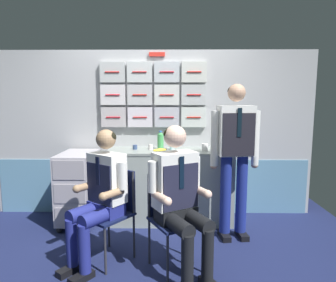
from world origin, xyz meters
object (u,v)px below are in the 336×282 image
Objects in this scene: service_trolley at (78,186)px; coffee_cup_spare at (151,147)px; folding_chair_left at (114,204)px; water_bottle_tall at (172,141)px; crew_member_standing at (235,148)px; folding_chair_right at (171,209)px; crew_member_right at (180,193)px; crew_member_left at (100,192)px; snack_banana at (160,150)px.

service_trolley is 1.00m from coffee_cup_spare.
water_bottle_tall reaches higher than folding_chair_left.
folding_chair_right is at bearing -141.32° from crew_member_standing.
crew_member_right is at bearing -23.31° from folding_chair_left.
crew_member_left is 0.66m from folding_chair_right.
crew_member_left is 5.13× the size of water_bottle_tall.
crew_member_right is 1.20m from water_bottle_tall.
crew_member_standing is at bearing 22.46° from crew_member_left.
service_trolley reaches higher than folding_chair_right.
crew_member_right is 20.61× the size of coffee_cup_spare.
service_trolley is 5.14× the size of snack_banana.
crew_member_standing reaches higher than folding_chair_right.
crew_member_standing is at bearing 38.68° from folding_chair_right.
crew_member_standing is (1.24, 0.42, 0.48)m from folding_chair_left.
folding_chair_right is (1.13, -0.89, 0.05)m from service_trolley.
service_trolley is at bearing 141.68° from folding_chair_right.
snack_banana is at bearing 98.66° from folding_chair_right.
folding_chair_right is 1.14m from water_bottle_tall.
water_bottle_tall is (1.14, 0.13, 0.54)m from service_trolley.
snack_banana is at bearing -136.71° from water_bottle_tall.
snack_banana is (0.51, 0.89, 0.23)m from crew_member_left.
crew_member_standing reaches higher than snack_banana.
crew_member_right is at bearing -61.05° from folding_chair_right.
crew_member_standing is (1.82, -0.34, 0.53)m from service_trolley.
folding_chair_left is at bearing -122.04° from water_bottle_tall.
snack_banana is (1.00, -0.01, 0.45)m from service_trolley.
crew_member_right is (1.21, -1.03, 0.25)m from service_trolley.
crew_member_left reaches higher than folding_chair_right.
folding_chair_right is 13.51× the size of coffee_cup_spare.
crew_member_right is at bearing -86.83° from water_bottle_tall.
water_bottle_tall is (0.56, 0.90, 0.49)m from folding_chair_left.
snack_banana is at bearing 60.12° from crew_member_left.
water_bottle_tall reaches higher than coffee_cup_spare.
crew_member_right is (0.08, -0.14, 0.20)m from folding_chair_right.
folding_chair_left is 3.50× the size of water_bottle_tall.
water_bottle_tall is 0.28m from coffee_cup_spare.
crew_member_right is 7.57× the size of snack_banana.
crew_member_standing reaches higher than crew_member_right.
service_trolley is at bearing -169.51° from coffee_cup_spare.
folding_chair_right is 0.51× the size of crew_member_standing.
folding_chair_left is 1.00× the size of folding_chair_right.
service_trolley is at bearing 169.33° from crew_member_standing.
coffee_cup_spare is at bearing 69.85° from crew_member_left.
folding_chair_right is at bearing -0.02° from crew_member_left.
water_bottle_tall is at bearing 57.36° from crew_member_left.
snack_banana is at bearing 101.66° from crew_member_right.
crew_member_right is at bearing -131.58° from crew_member_standing.
crew_member_left is at bearing -126.52° from folding_chair_left.
folding_chair_left is 0.95m from snack_banana.
service_trolley reaches higher than folding_chair_left.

